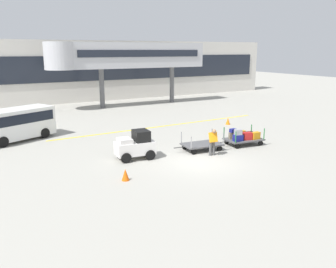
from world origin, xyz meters
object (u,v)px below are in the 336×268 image
Objects in this scene: baggage_cart_lead at (202,145)px; baggage_cart_middle at (243,137)px; baggage_tug at (136,146)px; shuttle_van at (16,122)px; safety_cone_far at (125,175)px; baggage_handler at (213,141)px; safety_cone_near at (228,121)px.

baggage_cart_lead is 2.95m from baggage_cart_middle.
baggage_tug is at bearing 174.22° from baggage_cart_middle.
baggage_tug is at bearing 174.66° from baggage_cart_lead.
shuttle_van is at bearing 124.38° from baggage_tug.
baggage_tug is 3.99× the size of safety_cone_far.
baggage_handler is at bearing 11.65° from safety_cone_far.
baggage_cart_lead is 1.00× the size of baggage_cart_middle.
shuttle_van is at bearing 169.63° from safety_cone_near.
baggage_handler reaches higher than safety_cone_far.
baggage_tug reaches higher than baggage_handler.
shuttle_van is 9.37× the size of safety_cone_near.
baggage_cart_lead is 6.39m from safety_cone_far.
shuttle_van reaches higher than baggage_cart_middle.
baggage_cart_lead is 0.59× the size of shuttle_van.
baggage_handler is (-0.11, -1.22, 0.52)m from baggage_cart_lead.
baggage_handler is at bearing -95.19° from baggage_cart_lead.
baggage_handler reaches higher than baggage_cart_lead.
baggage_tug is 3.99× the size of safety_cone_near.
shuttle_van is (-9.21, 9.17, 0.37)m from baggage_handler.
shuttle_van is 10.95m from safety_cone_far.
shuttle_van reaches higher than baggage_handler.
baggage_cart_middle reaches higher than safety_cone_far.
baggage_handler is 13.00m from shuttle_van.
safety_cone_near is 14.19m from safety_cone_far.
safety_cone_far is at bearing -168.35° from baggage_handler.
safety_cone_near is at bearing 59.86° from baggage_cart_middle.
safety_cone_near is at bearing -10.37° from shuttle_van.
safety_cone_far is at bearing -147.85° from safety_cone_near.
safety_cone_near is (15.41, -2.82, -0.96)m from shuttle_van.
safety_cone_near is at bearing 24.89° from baggage_tug.
shuttle_van reaches higher than baggage_tug.
safety_cone_far is (-1.78, -2.80, -0.48)m from baggage_tug.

